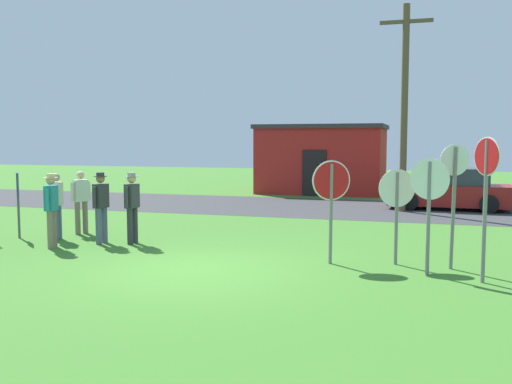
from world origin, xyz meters
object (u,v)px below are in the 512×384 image
info_panel_middle (18,193)px  utility_pole (404,104)px  person_in_blue (81,199)px  person_in_dark_shirt (101,203)px  stop_sign_nearest (454,187)px  stop_sign_center_cluster (331,193)px  stop_sign_rear_left (397,200)px  person_holding_notes (51,206)px  person_in_teal (57,202)px  stop_sign_low_front (486,185)px  stop_sign_far_back (429,195)px  person_near_signs (132,204)px  parked_car_on_street (450,190)px

info_panel_middle → utility_pole: bearing=43.3°
person_in_blue → person_in_dark_shirt: (1.31, -1.10, 0.03)m
stop_sign_nearest → stop_sign_center_cluster: stop_sign_nearest is taller
stop_sign_rear_left → person_holding_notes: (-7.78, -0.52, -0.33)m
person_in_blue → person_in_teal: size_ratio=1.00×
stop_sign_rear_left → person_holding_notes: 7.81m
stop_sign_center_cluster → person_in_blue: stop_sign_center_cluster is taller
person_holding_notes → info_panel_middle: person_holding_notes is taller
utility_pole → stop_sign_low_front: (1.84, -10.10, -2.06)m
stop_sign_rear_left → info_panel_middle: 9.47m
person_in_blue → stop_sign_far_back: bearing=-13.6°
person_holding_notes → stop_sign_center_cluster: bearing=1.7°
utility_pole → person_near_signs: size_ratio=4.15×
stop_sign_far_back → person_in_dark_shirt: size_ratio=1.25×
stop_sign_nearest → person_in_dark_shirt: size_ratio=1.40×
stop_sign_nearest → person_in_blue: (-9.37, 1.55, -0.65)m
person_in_teal → utility_pole: bearing=46.8°
stop_sign_low_front → parked_car_on_street: bearing=90.9°
stop_sign_rear_left → person_in_dark_shirt: (-6.98, 0.31, -0.33)m
stop_sign_center_cluster → person_holding_notes: bearing=-178.3°
info_panel_middle → stop_sign_low_front: bearing=-7.6°
stop_sign_far_back → person_near_signs: stop_sign_far_back is taller
person_near_signs → info_panel_middle: 3.22m
stop_sign_far_back → info_panel_middle: bearing=173.6°
stop_sign_far_back → stop_sign_center_cluster: size_ratio=1.03×
stop_sign_center_cluster → person_in_teal: stop_sign_center_cluster is taller
stop_sign_low_front → person_in_teal: (-9.90, 1.52, -0.77)m
parked_car_on_street → person_in_blue: (-9.67, -8.82, 0.26)m
person_in_dark_shirt → person_in_teal: size_ratio=1.03×
stop_sign_low_front → person_holding_notes: (-9.34, 0.56, -0.74)m
stop_sign_rear_left → person_in_teal: stop_sign_rear_left is taller
stop_sign_far_back → person_holding_notes: (-8.40, 0.22, -0.51)m
utility_pole → person_in_teal: 12.11m
stop_sign_nearest → person_in_teal: (-9.42, 0.57, -0.65)m
person_in_blue → info_panel_middle: size_ratio=1.00×
info_panel_middle → person_in_teal: bearing=3.1°
stop_sign_far_back → person_in_dark_shirt: stop_sign_far_back is taller
stop_sign_far_back → stop_sign_nearest: stop_sign_nearest is taller
person_holding_notes → person_near_signs: bearing=33.6°
parked_car_on_street → stop_sign_center_cluster: (-2.64, -10.55, 0.75)m
stop_sign_low_front → stop_sign_rear_left: (-1.56, 1.08, -0.41)m
stop_sign_far_back → stop_sign_center_cluster: stop_sign_far_back is taller
stop_sign_nearest → person_holding_notes: (-8.85, -0.38, -0.62)m
parked_car_on_street → person_holding_notes: person_holding_notes is taller
person_in_blue → person_near_signs: bearing=-23.9°
person_in_teal → person_holding_notes: (0.57, -0.96, 0.03)m
stop_sign_center_cluster → person_in_dark_shirt: size_ratio=1.21×
stop_sign_rear_left → info_panel_middle: size_ratio=1.15×
stop_sign_far_back → stop_sign_nearest: (0.45, 0.61, 0.11)m
parked_car_on_street → person_in_teal: (-9.72, -9.79, 0.26)m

